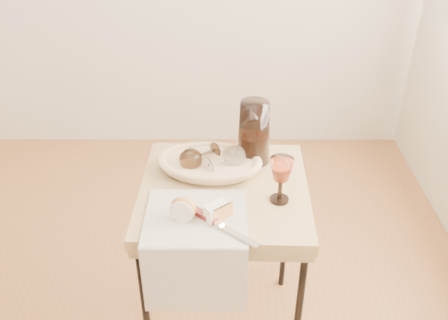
# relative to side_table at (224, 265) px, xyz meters

# --- Properties ---
(side_table) EXTENTS (0.58, 0.58, 0.71)m
(side_table) POSITION_rel_side_table_xyz_m (0.00, 0.00, 0.00)
(side_table) COLOR brown
(side_table) RESTS_ON floor
(tea_towel) EXTENTS (0.31, 0.28, 0.01)m
(tea_towel) POSITION_rel_side_table_xyz_m (-0.09, -0.16, 0.36)
(tea_towel) COLOR beige
(tea_towel) RESTS_ON side_table
(bread_basket) EXTENTS (0.35, 0.26, 0.05)m
(bread_basket) POSITION_rel_side_table_xyz_m (-0.05, 0.10, 0.38)
(bread_basket) COLOR #B67C4C
(bread_basket) RESTS_ON side_table
(goblet_lying_a) EXTENTS (0.15, 0.15, 0.08)m
(goblet_lying_a) POSITION_rel_side_table_xyz_m (-0.08, 0.12, 0.41)
(goblet_lying_a) COLOR #533920
(goblet_lying_a) RESTS_ON bread_basket
(goblet_lying_b) EXTENTS (0.16, 0.14, 0.08)m
(goblet_lying_b) POSITION_rel_side_table_xyz_m (-0.00, 0.08, 0.41)
(goblet_lying_b) COLOR white
(goblet_lying_b) RESTS_ON bread_basket
(pitcher) EXTENTS (0.22, 0.27, 0.27)m
(pitcher) POSITION_rel_side_table_xyz_m (0.10, 0.17, 0.47)
(pitcher) COLOR black
(pitcher) RESTS_ON side_table
(wine_goblet) EXTENTS (0.09, 0.09, 0.16)m
(wine_goblet) POSITION_rel_side_table_xyz_m (0.18, -0.07, 0.44)
(wine_goblet) COLOR white
(wine_goblet) RESTS_ON side_table
(apple_half) EXTENTS (0.09, 0.06, 0.07)m
(apple_half) POSITION_rel_side_table_xyz_m (-0.12, -0.17, 0.40)
(apple_half) COLOR red
(apple_half) RESTS_ON tea_towel
(apple_wedge) EXTENTS (0.08, 0.08, 0.05)m
(apple_wedge) POSITION_rel_side_table_xyz_m (-0.02, -0.17, 0.39)
(apple_wedge) COLOR white
(apple_wedge) RESTS_ON tea_towel
(table_knife) EXTENTS (0.21, 0.18, 0.02)m
(table_knife) POSITION_rel_side_table_xyz_m (-0.01, -0.21, 0.37)
(table_knife) COLOR silver
(table_knife) RESTS_ON tea_towel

